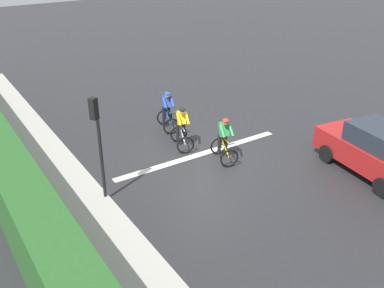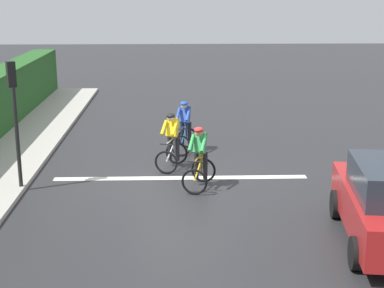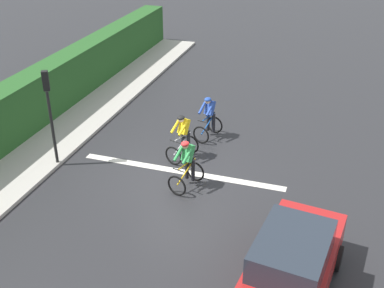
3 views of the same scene
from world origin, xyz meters
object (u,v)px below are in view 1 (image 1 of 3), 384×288
Objects in this scene: car_red at (376,151)px; traffic_light_near_crossing at (97,134)px; cyclist_lead at (167,111)px; cyclist_second at (182,128)px; cyclist_mid at (224,140)px.

car_red is 1.28× the size of traffic_light_near_crossing.
traffic_light_near_crossing is at bearing 157.06° from car_red.
traffic_light_near_crossing reaches higher than cyclist_lead.
car_red reaches higher than cyclist_second.
traffic_light_near_crossing reaches higher than car_red.
cyclist_mid is (0.31, -3.49, 0.00)m from cyclist_lead.
car_red is (3.70, -3.56, 0.08)m from cyclist_mid.
cyclist_mid is at bearing -84.85° from cyclist_lead.
cyclist_second is at bearing 23.72° from traffic_light_near_crossing.
cyclist_lead is at bearing 38.94° from traffic_light_near_crossing.
traffic_light_near_crossing is at bearing -141.06° from cyclist_lead.
cyclist_second is 0.39× the size of car_red.
cyclist_mid is at bearing 136.10° from car_red.
car_red is at bearing -22.94° from traffic_light_near_crossing.
cyclist_lead is 1.00× the size of cyclist_second.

